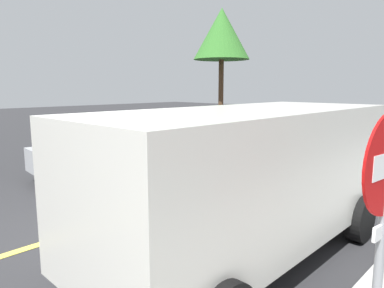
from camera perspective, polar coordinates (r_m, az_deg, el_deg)
The scene contains 7 objects.
ground_plane at distance 6.65m, azimuth -17.40°, elevation -13.35°, with size 80.00×80.00×0.00m, color #2D2D30.
lane_marking_centre at distance 8.38m, azimuth 1.05°, elevation -8.13°, with size 28.00×0.16×0.01m, color #E0D14C.
stop_sign at distance 2.96m, azimuth 28.66°, elevation -9.72°, with size 0.76×0.11×2.34m.
white_van at distance 5.11m, azimuth 8.82°, elevation -4.89°, with size 5.21×2.28×2.20m.
car_red_far_lane at distance 14.59m, azimuth 13.87°, elevation 2.23°, with size 4.49×2.26×1.59m.
car_silver_behind_van at distance 10.25m, azimuth -11.49°, elevation -0.63°, with size 4.71×2.43×1.55m.
tree_centre_verge at distance 18.82m, azimuth 4.83°, elevation 17.25°, with size 2.88×2.88×6.48m.
Camera 1 is at (-2.86, -5.46, 2.50)m, focal length 32.90 mm.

